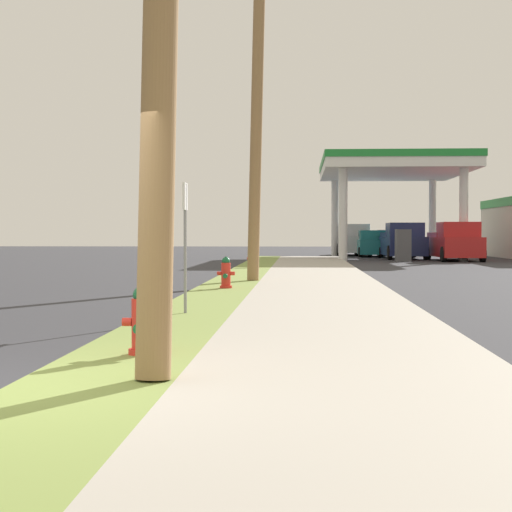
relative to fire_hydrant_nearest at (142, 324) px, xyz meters
name	(u,v)px	position (x,y,z in m)	size (l,w,h in m)	color
ground_plane	(1,403)	(-0.81, -2.03, -0.45)	(160.00, 160.00, 0.00)	#333338
grass_verge	(83,397)	(-0.11, -2.03, -0.39)	(1.40, 80.00, 0.12)	olive
sidewalk_slab	(360,400)	(2.19, -2.03, -0.39)	(3.20, 80.00, 0.12)	#A8A093
fire_hydrant_nearest	(142,324)	(0.00, 0.00, 0.00)	(0.42, 0.38, 0.74)	red
fire_hydrant_second	(226,274)	(-0.06, 10.76, 0.00)	(0.42, 0.38, 0.74)	red
fire_hydrant_third	(253,259)	(-0.09, 22.33, 0.00)	(0.42, 0.37, 0.74)	red
utility_pole_midground	(257,95)	(0.51, 14.09, 4.77)	(1.17, 0.97, 10.02)	#937047
street_sign_post	(185,220)	(-0.17, 4.64, 1.19)	(0.05, 0.36, 2.12)	gray
car_teal_by_near_pump	(373,245)	(6.04, 41.47, 0.28)	(1.94, 4.50, 1.57)	#197075
truck_navy_at_forecourt	(402,242)	(7.31, 37.37, 0.47)	(2.20, 5.43, 1.97)	navy
truck_silver_on_apron	(356,241)	(5.21, 44.42, 0.47)	(2.58, 5.56, 1.97)	#BCBCC1
truck_red_at_far_bay	(454,243)	(9.59, 34.39, 0.47)	(2.23, 5.44, 1.97)	red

